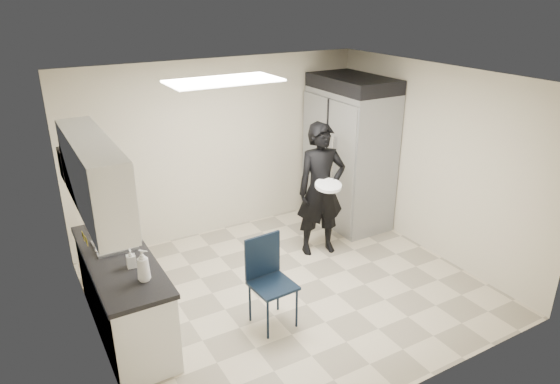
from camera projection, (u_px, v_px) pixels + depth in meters
floor at (290, 289)px, 6.24m from camera, size 4.50×4.50×0.00m
ceiling at (291, 79)px, 5.25m from camera, size 4.50×4.50×0.00m
back_wall at (221, 148)px, 7.35m from camera, size 4.50×0.00×4.50m
left_wall at (86, 238)px, 4.71m from camera, size 0.00×4.00×4.00m
right_wall at (432, 161)px, 6.78m from camera, size 0.00×4.00×4.00m
ceiling_panel at (224, 81)px, 5.31m from camera, size 1.20×0.60×0.02m
lower_counter at (124, 296)px, 5.33m from camera, size 0.60×1.90×0.86m
countertop at (119, 259)px, 5.16m from camera, size 0.64×1.95×0.05m
sink at (115, 250)px, 5.38m from camera, size 0.42×0.40×0.14m
faucet at (94, 242)px, 5.23m from camera, size 0.02×0.02×0.24m
upper_cabinets at (94, 176)px, 4.75m from camera, size 0.35×1.80×0.75m
towel_dispenser at (70, 163)px, 5.72m from camera, size 0.22×0.30×0.35m
notice_sticker_left at (86, 241)px, 4.82m from camera, size 0.00×0.12×0.07m
notice_sticker_right at (83, 236)px, 5.00m from camera, size 0.00×0.12×0.07m
commercial_fridge at (349, 158)px, 7.71m from camera, size 0.80×1.35×2.10m
fridge_compressor at (353, 83)px, 7.27m from camera, size 0.80×1.35×0.20m
folding_chair at (273, 286)px, 5.41m from camera, size 0.47×0.47×0.99m
man_tuxedo at (321, 190)px, 6.80m from camera, size 0.77×0.60×1.87m
bucket_lid at (328, 186)px, 6.52m from camera, size 0.42×0.42×0.04m
soap_bottle_a at (143, 265)px, 4.68m from camera, size 0.18×0.18×0.32m
soap_bottle_b at (131, 258)px, 4.93m from camera, size 0.09×0.10×0.19m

